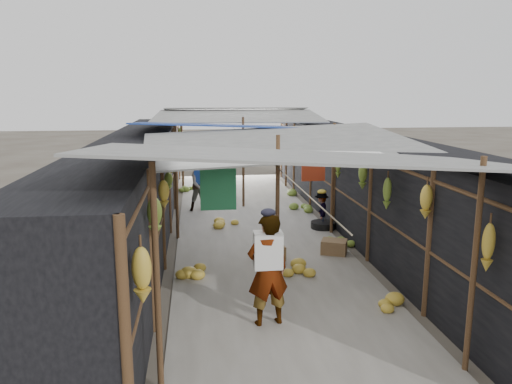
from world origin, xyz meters
name	(u,v)px	position (x,y,z in m)	size (l,w,h in m)	color
ground	(319,381)	(0.00, 0.00, 0.00)	(80.00, 80.00, 0.00)	#6B6356
aisle_slab	(253,230)	(0.00, 6.50, 0.01)	(3.60, 16.00, 0.02)	#9E998E
stall_left	(138,186)	(-2.70, 6.50, 1.15)	(1.40, 15.00, 2.30)	black
stall_right	(363,181)	(2.70, 6.50, 1.15)	(1.40, 15.00, 2.30)	black
crate_near	(271,253)	(0.08, 4.24, 0.15)	(0.51, 0.41, 0.31)	olive
crate_mid	(334,247)	(1.44, 4.47, 0.15)	(0.50, 0.40, 0.30)	olive
crate_back	(227,193)	(-0.38, 10.44, 0.15)	(0.47, 0.38, 0.30)	olive
black_basin	(323,225)	(1.70, 6.39, 0.09)	(0.60, 0.60, 0.18)	black
vendor_elderly	(268,270)	(-0.38, 1.49, 0.83)	(0.60, 0.40, 1.65)	white
shopper_blue	(201,185)	(-1.21, 8.69, 0.74)	(0.72, 0.56, 1.48)	#1F369B
vendor_seated	(321,210)	(1.68, 6.50, 0.45)	(0.58, 0.33, 0.90)	#524B47
market_canopy	(253,129)	(0.02, 6.84, 2.41)	(5.62, 15.20, 2.77)	brown
hanging_bananas	(251,164)	(-0.11, 6.14, 1.68)	(3.94, 14.36, 0.74)	gold
floor_bananas	(274,230)	(0.41, 5.93, 0.15)	(3.90, 10.14, 0.34)	gold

